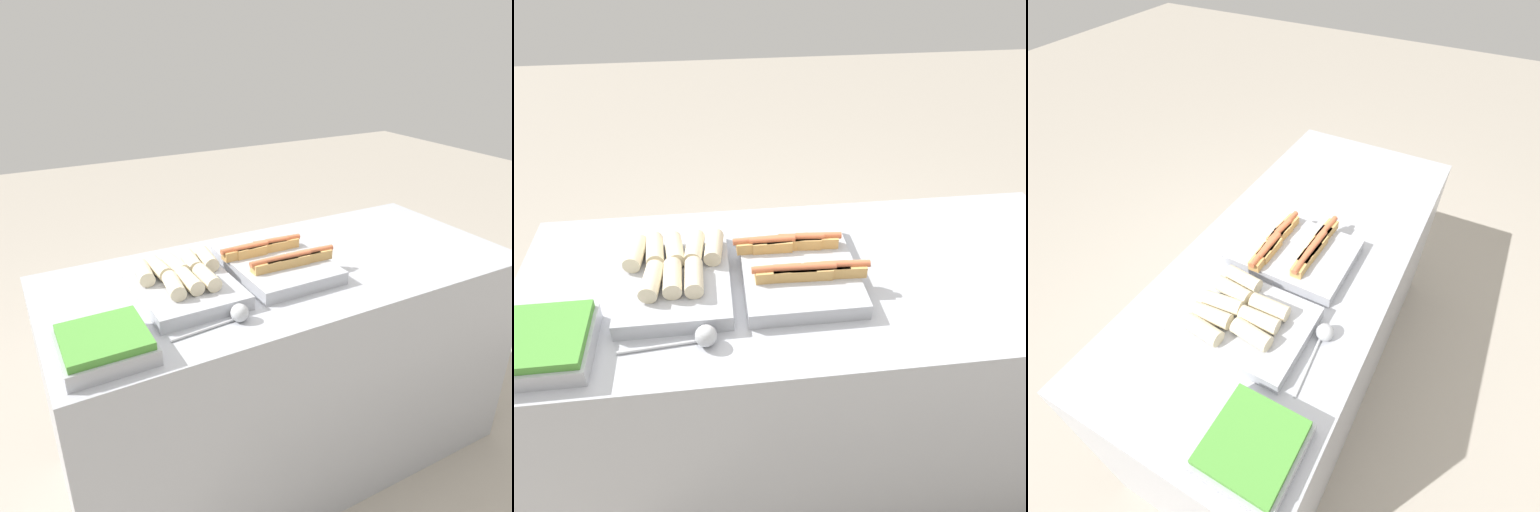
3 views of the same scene
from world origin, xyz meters
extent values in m
plane|color=#ADA393|center=(0.00, 0.00, 0.00)|extent=(12.00, 12.00, 0.00)
cube|color=#A8AAB2|center=(0.00, 0.00, 0.47)|extent=(1.86, 0.82, 0.94)
cube|color=#A8AAB2|center=(-0.05, 0.00, 0.96)|extent=(0.35, 0.45, 0.05)
cube|color=tan|center=(0.03, 0.08, 1.01)|extent=(0.13, 0.05, 0.04)
cylinder|color=#D66B42|center=(0.03, 0.08, 1.03)|extent=(0.15, 0.03, 0.02)
cube|color=tan|center=(-0.03, 0.08, 1.01)|extent=(0.13, 0.06, 0.04)
cylinder|color=#D66B42|center=(-0.03, 0.08, 1.03)|extent=(0.15, 0.04, 0.02)
cube|color=tan|center=(-0.08, 0.08, 1.01)|extent=(0.13, 0.05, 0.04)
cylinder|color=#D66B42|center=(-0.08, 0.08, 1.03)|extent=(0.15, 0.03, 0.02)
cube|color=tan|center=(0.03, -0.08, 1.01)|extent=(0.13, 0.05, 0.04)
cylinder|color=#D66B42|center=(0.03, -0.08, 1.03)|extent=(0.15, 0.03, 0.02)
cube|color=tan|center=(-0.12, 0.07, 1.01)|extent=(0.13, 0.05, 0.04)
cylinder|color=#D66B42|center=(-0.12, 0.07, 1.03)|extent=(0.15, 0.02, 0.02)
cube|color=tan|center=(-0.13, -0.07, 1.01)|extent=(0.13, 0.05, 0.04)
cylinder|color=#D66B42|center=(-0.13, -0.07, 1.03)|extent=(0.15, 0.02, 0.02)
cube|color=tan|center=(-0.17, 0.08, 1.01)|extent=(0.13, 0.05, 0.04)
cylinder|color=#D66B42|center=(-0.17, 0.08, 1.03)|extent=(0.15, 0.03, 0.02)
cube|color=tan|center=(-0.08, -0.08, 1.01)|extent=(0.13, 0.05, 0.04)
cylinder|color=#D66B42|center=(-0.08, -0.08, 1.03)|extent=(0.15, 0.03, 0.02)
cube|color=tan|center=(0.08, -0.08, 1.01)|extent=(0.13, 0.05, 0.04)
cylinder|color=#D66B42|center=(0.08, -0.08, 1.03)|extent=(0.15, 0.03, 0.02)
cube|color=tan|center=(-0.03, -0.08, 1.01)|extent=(0.13, 0.05, 0.04)
cylinder|color=#D66B42|center=(-0.03, -0.08, 1.03)|extent=(0.15, 0.03, 0.02)
cube|color=#A8AAB2|center=(-0.43, 0.00, 0.96)|extent=(0.33, 0.45, 0.05)
cylinder|color=beige|center=(-0.49, 0.08, 1.01)|extent=(0.06, 0.14, 0.05)
cylinder|color=beige|center=(-0.37, 0.08, 1.01)|extent=(0.07, 0.14, 0.05)
cylinder|color=beige|center=(-0.43, -0.07, 1.01)|extent=(0.06, 0.14, 0.05)
cylinder|color=beige|center=(-0.31, 0.07, 1.01)|extent=(0.07, 0.14, 0.05)
cylinder|color=beige|center=(-0.55, 0.07, 1.01)|extent=(0.07, 0.14, 0.05)
cylinder|color=beige|center=(-0.37, -0.07, 1.01)|extent=(0.05, 0.13, 0.05)
cylinder|color=beige|center=(-0.49, -0.07, 1.01)|extent=(0.07, 0.14, 0.05)
cylinder|color=beige|center=(-0.43, 0.07, 1.01)|extent=(0.07, 0.14, 0.05)
cube|color=#A8AAB2|center=(-0.76, -0.25, 0.96)|extent=(0.26, 0.25, 0.05)
cube|color=#4C9338|center=(-0.76, -0.25, 1.00)|extent=(0.24, 0.23, 0.02)
cylinder|color=#B2B5BA|center=(-0.46, -0.26, 0.94)|extent=(0.23, 0.03, 0.01)
sphere|color=#B2B5BA|center=(-0.34, -0.26, 0.97)|extent=(0.06, 0.06, 0.06)
camera|label=1|loc=(-0.95, -1.49, 1.78)|focal=35.00mm
camera|label=2|loc=(-0.29, -1.21, 1.92)|focal=35.00mm
camera|label=3|loc=(-1.06, -0.50, 2.07)|focal=28.00mm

